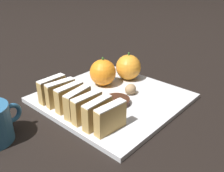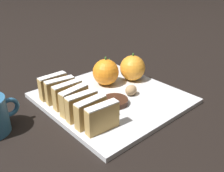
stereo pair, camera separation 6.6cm
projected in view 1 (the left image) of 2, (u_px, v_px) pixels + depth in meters
The scene contains 14 objects.
ground_plane at pixel (112, 100), 0.68m from camera, with size 6.00×6.00×0.00m, color black.
serving_platter at pixel (112, 98), 0.67m from camera, with size 0.34×0.35×0.01m.
stollen_slice_front at pixel (110, 118), 0.52m from camera, with size 0.08×0.03×0.06m.
stollen_slice_second at pixel (97, 113), 0.54m from camera, with size 0.08×0.02×0.06m.
stollen_slice_third at pixel (87, 108), 0.56m from camera, with size 0.08×0.02×0.06m.
stollen_slice_fourth at pixel (78, 102), 0.58m from camera, with size 0.08×0.03×0.06m.
stollen_slice_fifth at pixel (70, 97), 0.60m from camera, with size 0.08×0.02×0.06m.
stollen_slice_sixth at pixel (61, 93), 0.62m from camera, with size 0.08×0.03×0.06m.
stollen_slice_back at pixel (52, 89), 0.64m from camera, with size 0.08×0.02×0.06m.
orange_near at pixel (128, 67), 0.76m from camera, with size 0.08×0.08×0.08m.
orange_far at pixel (103, 72), 0.72m from camera, with size 0.08×0.08×0.08m.
walnut at pixel (130, 89), 0.68m from camera, with size 0.03×0.03×0.03m.
chocolate_cookie at pixel (117, 101), 0.63m from camera, with size 0.07×0.07×0.01m.
evergreen_sprig at pixel (104, 66), 0.80m from camera, with size 0.05×0.05×0.05m.
Camera 1 is at (-0.44, -0.40, 0.33)m, focal length 40.00 mm.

